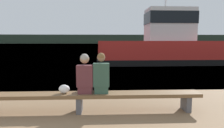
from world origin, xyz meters
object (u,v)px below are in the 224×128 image
at_px(bench_main, 79,97).
at_px(person_right, 101,76).
at_px(person_left, 85,76).
at_px(tugboat_red, 164,46).
at_px(shopping_bag, 64,89).

bearing_deg(bench_main, person_right, 0.33).
bearing_deg(person_right, bench_main, -179.67).
height_order(bench_main, person_left, person_left).
bearing_deg(person_left, tugboat_red, 63.85).
distance_m(bench_main, person_left, 0.52).
relative_size(person_left, shopping_bag, 3.70).
height_order(person_left, tugboat_red, tugboat_red).
bearing_deg(person_right, shopping_bag, 179.42).
height_order(person_right, tugboat_red, tugboat_red).
height_order(bench_main, shopping_bag, shopping_bag).
height_order(bench_main, person_right, person_right).
relative_size(person_right, shopping_bag, 3.78).
bearing_deg(person_right, tugboat_red, 65.58).
bearing_deg(tugboat_red, shopping_bag, 150.95).
xyz_separation_m(shopping_bag, tugboat_red, (5.57, 10.34, 0.73)).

